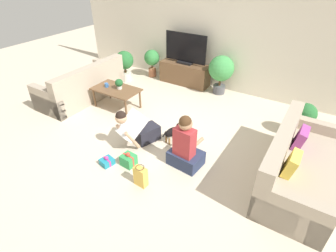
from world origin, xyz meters
The scene contains 19 objects.
ground_plane centered at (0.00, 0.00, 0.00)m, with size 16.00×16.00×0.00m, color beige.
wall_back centered at (0.00, 2.63, 1.30)m, with size 8.40×0.06×2.60m.
sofa_left centered at (-2.40, 0.32, 0.30)m, with size 0.90×2.04×0.85m.
sofa_right centered at (2.40, 0.03, 0.30)m, with size 0.90×2.04×0.85m.
coffee_table centered at (-1.42, 0.40, 0.41)m, with size 1.03×0.61×0.46m.
tv_console centered at (-0.79, 2.35, 0.28)m, with size 1.32×0.42×0.55m.
tv centered at (-0.79, 2.35, 0.90)m, with size 1.13×0.20×0.77m.
potted_plant_corner_left centered at (-2.25, 1.69, 0.49)m, with size 0.48×0.48×0.81m.
potted_plant_back_right centered at (0.22, 2.30, 0.60)m, with size 0.60×0.60×0.94m.
potted_plant_back_left centered at (-1.80, 2.30, 0.49)m, with size 0.42×0.42×0.75m.
potted_plant_corner_right centered at (2.25, 1.40, 0.39)m, with size 0.40×0.40×0.68m.
person_kneeling centered at (-0.19, -0.45, 0.34)m, with size 0.55×0.83×0.79m.
person_sitting centered at (0.80, -0.49, 0.35)m, with size 0.55×0.51×0.94m.
dog centered at (0.30, 0.00, 0.21)m, with size 0.23×0.49×0.31m.
gift_box_a centered at (0.03, -0.98, 0.10)m, with size 0.23×0.22×0.25m.
gift_box_b centered at (-0.28, -1.17, 0.06)m, with size 0.23×0.24×0.16m.
gift_bag_a centered at (0.47, -1.23, 0.16)m, with size 0.21×0.14×0.35m.
mug centered at (-1.65, 0.36, 0.50)m, with size 0.12×0.08×0.09m.
tabletop_plant centered at (-1.36, 0.45, 0.58)m, with size 0.17×0.17×0.22m.
Camera 1 is at (2.31, -3.41, 2.91)m, focal length 28.00 mm.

